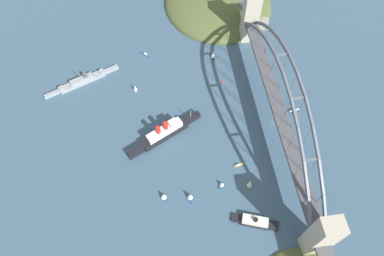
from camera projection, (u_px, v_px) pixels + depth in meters
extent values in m
plane|color=#385166|center=(272.00, 123.00, 338.11)|extent=(1400.00, 1400.00, 0.00)
cube|color=#ADA38E|center=(321.00, 237.00, 251.92)|extent=(13.28, 16.77, 57.53)
cube|color=#ADA38E|center=(250.00, 19.00, 375.50)|extent=(13.28, 16.77, 57.53)
cube|color=#47474C|center=(278.00, 108.00, 315.77)|extent=(222.13, 12.67, 2.40)
cube|color=#47474C|center=(246.00, 9.00, 387.35)|extent=(24.00, 12.67, 2.40)
cube|color=slate|center=(325.00, 213.00, 255.03)|extent=(24.77, 1.80, 19.31)
cube|color=slate|center=(321.00, 177.00, 254.43)|extent=(24.46, 1.80, 15.80)
cube|color=slate|center=(316.00, 142.00, 256.97)|extent=(24.08, 1.80, 12.26)
cube|color=slate|center=(309.00, 112.00, 262.67)|extent=(23.64, 1.80, 8.69)
cube|color=slate|center=(301.00, 85.00, 271.53)|extent=(23.14, 1.80, 5.05)
cube|color=slate|center=(293.00, 63.00, 283.54)|extent=(23.14, 1.80, 5.05)
cube|color=slate|center=(284.00, 47.00, 298.70)|extent=(23.64, 1.80, 8.69)
cube|color=slate|center=(276.00, 35.00, 317.02)|extent=(24.08, 1.80, 12.26)
cube|color=slate|center=(267.00, 27.00, 338.49)|extent=(24.46, 1.80, 15.80)
cube|color=slate|center=(259.00, 23.00, 363.12)|extent=(24.77, 1.80, 19.31)
cube|color=slate|center=(310.00, 215.00, 254.23)|extent=(24.77, 1.80, 19.31)
cube|color=slate|center=(306.00, 179.00, 253.63)|extent=(24.46, 1.80, 15.80)
cube|color=slate|center=(301.00, 144.00, 256.18)|extent=(24.08, 1.80, 12.26)
cube|color=slate|center=(294.00, 113.00, 261.88)|extent=(23.64, 1.80, 8.69)
cube|color=slate|center=(287.00, 87.00, 270.73)|extent=(23.14, 1.80, 5.05)
cube|color=slate|center=(279.00, 65.00, 282.74)|extent=(23.14, 1.80, 5.05)
cube|color=slate|center=(271.00, 48.00, 297.91)|extent=(23.64, 1.80, 8.69)
cube|color=slate|center=(264.00, 36.00, 316.22)|extent=(24.08, 1.80, 12.26)
cube|color=slate|center=(256.00, 28.00, 337.70)|extent=(24.46, 1.80, 15.80)
cube|color=slate|center=(249.00, 24.00, 362.32)|extent=(24.77, 1.80, 19.31)
cube|color=slate|center=(319.00, 233.00, 255.72)|extent=(1.40, 11.40, 1.40)
cube|color=slate|center=(311.00, 160.00, 254.51)|extent=(1.40, 11.40, 1.40)
cube|color=slate|center=(298.00, 98.00, 265.92)|extent=(1.40, 11.40, 1.40)
cube|color=slate|center=(282.00, 55.00, 289.93)|extent=(1.40, 11.40, 1.40)
cube|color=slate|center=(266.00, 31.00, 326.57)|extent=(1.40, 11.40, 1.40)
cube|color=slate|center=(250.00, 22.00, 375.82)|extent=(1.40, 11.40, 1.40)
cylinder|color=slate|center=(320.00, 198.00, 260.53)|extent=(0.56, 0.56, 15.53)
cylinder|color=slate|center=(305.00, 200.00, 259.73)|extent=(0.56, 0.56, 15.53)
cylinder|color=slate|center=(313.00, 167.00, 267.02)|extent=(0.56, 0.56, 28.55)
cylinder|color=slate|center=(299.00, 169.00, 266.22)|extent=(0.56, 0.56, 28.55)
cylinder|color=slate|center=(306.00, 139.00, 275.08)|extent=(0.56, 0.56, 37.84)
cylinder|color=slate|center=(292.00, 140.00, 274.29)|extent=(0.56, 0.56, 37.84)
cylinder|color=slate|center=(298.00, 113.00, 284.73)|extent=(0.56, 0.56, 43.42)
cylinder|color=slate|center=(285.00, 115.00, 283.93)|extent=(0.56, 0.56, 43.42)
cylinder|color=slate|center=(290.00, 91.00, 295.95)|extent=(0.56, 0.56, 45.28)
cylinder|color=slate|center=(277.00, 92.00, 295.15)|extent=(0.56, 0.56, 45.28)
cylinder|color=slate|center=(283.00, 71.00, 308.75)|extent=(0.56, 0.56, 43.42)
cylinder|color=slate|center=(271.00, 73.00, 307.95)|extent=(0.56, 0.56, 43.42)
cylinder|color=slate|center=(276.00, 55.00, 323.12)|extent=(0.56, 0.56, 37.84)
cylinder|color=slate|center=(264.00, 56.00, 322.33)|extent=(0.56, 0.56, 37.84)
cylinder|color=slate|center=(269.00, 41.00, 339.08)|extent=(0.56, 0.56, 28.55)
cylinder|color=slate|center=(257.00, 42.00, 338.28)|extent=(0.56, 0.56, 28.55)
cylinder|color=slate|center=(262.00, 30.00, 356.60)|extent=(0.56, 0.56, 15.53)
cylinder|color=slate|center=(251.00, 31.00, 355.81)|extent=(0.56, 0.56, 15.53)
ellipsoid|color=#4C562D|center=(218.00, 3.00, 433.08)|extent=(147.50, 132.97, 30.35)
ellipsoid|color=#756B5B|center=(252.00, 18.00, 418.21)|extent=(51.63, 39.89, 16.69)
cube|color=black|center=(165.00, 134.00, 327.44)|extent=(31.01, 46.73, 6.99)
cube|color=black|center=(192.00, 118.00, 337.28)|extent=(12.18, 16.56, 6.99)
cube|color=black|center=(136.00, 152.00, 317.60)|extent=(13.12, 17.06, 6.99)
cube|color=white|center=(165.00, 131.00, 321.89)|extent=(24.11, 35.50, 6.09)
cube|color=white|center=(173.00, 123.00, 321.00)|extent=(10.10, 10.37, 3.20)
cylinder|color=red|center=(166.00, 126.00, 316.44)|extent=(4.34, 4.34, 8.06)
cylinder|color=red|center=(158.00, 130.00, 313.95)|extent=(4.34, 4.34, 8.06)
cylinder|color=tan|center=(191.00, 114.00, 329.46)|extent=(0.50, 0.50, 10.00)
cube|color=gray|center=(82.00, 81.00, 363.59)|extent=(26.77, 48.08, 3.74)
cube|color=gray|center=(52.00, 94.00, 354.75)|extent=(9.80, 16.40, 3.74)
cube|color=gray|center=(111.00, 69.00, 372.42)|extent=(10.48, 16.69, 3.74)
cube|color=gray|center=(81.00, 79.00, 360.71)|extent=(15.64, 25.01, 3.04)
cylinder|color=gray|center=(61.00, 88.00, 354.99)|extent=(5.72, 5.72, 2.20)
cylinder|color=gray|center=(102.00, 71.00, 367.14)|extent=(5.72, 5.72, 2.20)
cylinder|color=gray|center=(80.00, 75.00, 355.18)|extent=(0.60, 0.60, 10.00)
cylinder|color=#4C4C51|center=(85.00, 75.00, 358.88)|extent=(4.49, 4.49, 4.40)
cube|color=black|center=(255.00, 222.00, 285.65)|extent=(16.24, 24.88, 2.01)
cube|color=black|center=(236.00, 218.00, 287.23)|extent=(8.64, 9.39, 2.01)
cube|color=black|center=(273.00, 225.00, 284.06)|extent=(9.87, 9.81, 2.01)
cube|color=beige|center=(255.00, 221.00, 283.34)|extent=(14.30, 22.61, 3.43)
cylinder|color=black|center=(256.00, 220.00, 280.86)|extent=(3.71, 3.71, 2.40)
cylinder|color=#B7B7B2|center=(293.00, 113.00, 344.03)|extent=(5.35, 1.97, 0.90)
cylinder|color=#B7B7B2|center=(296.00, 112.00, 344.52)|extent=(5.35, 1.97, 0.90)
cylinder|color=maroon|center=(294.00, 112.00, 343.07)|extent=(0.14, 0.14, 1.37)
cylinder|color=maroon|center=(296.00, 112.00, 343.56)|extent=(0.14, 0.14, 1.37)
ellipsoid|color=beige|center=(295.00, 111.00, 342.25)|extent=(8.02, 2.75, 1.13)
cylinder|color=maroon|center=(293.00, 108.00, 344.04)|extent=(1.00, 1.21, 1.07)
cube|color=beige|center=(295.00, 110.00, 342.34)|extent=(3.89, 10.88, 0.20)
cube|color=beige|center=(297.00, 114.00, 340.41)|extent=(1.92, 4.23, 0.12)
cube|color=maroon|center=(297.00, 113.00, 339.39)|extent=(1.10, 0.34, 1.50)
cube|color=silver|center=(136.00, 89.00, 359.81)|extent=(4.25, 1.91, 0.89)
cube|color=silver|center=(135.00, 87.00, 361.26)|extent=(1.43, 0.83, 0.89)
cube|color=silver|center=(136.00, 91.00, 358.37)|extent=(1.44, 0.98, 0.89)
cylinder|color=tan|center=(135.00, 87.00, 356.45)|extent=(0.16, 0.16, 7.46)
cone|color=white|center=(135.00, 88.00, 356.13)|extent=(4.02, 4.02, 5.97)
cube|color=#234C8C|center=(165.00, 198.00, 296.95)|extent=(5.87, 5.18, 0.85)
cube|color=#234C8C|center=(168.00, 201.00, 295.54)|extent=(2.12, 1.95, 0.85)
cube|color=#234C8C|center=(162.00, 195.00, 298.36)|extent=(2.25, 2.13, 0.85)
cylinder|color=tan|center=(165.00, 197.00, 293.22)|extent=(0.16, 0.16, 7.52)
cone|color=silver|center=(164.00, 196.00, 294.16)|extent=(7.04, 7.04, 6.02)
cube|color=#2D6B3D|center=(214.00, 58.00, 383.29)|extent=(5.88, 4.82, 0.86)
cube|color=#2D6B3D|center=(216.00, 60.00, 381.79)|extent=(2.10, 1.84, 0.86)
cube|color=#2D6B3D|center=(212.00, 56.00, 384.79)|extent=(2.21, 2.02, 0.86)
cylinder|color=tan|center=(214.00, 55.00, 378.82)|extent=(0.16, 0.16, 9.24)
cone|color=white|center=(213.00, 54.00, 379.87)|extent=(6.88, 6.88, 7.39)
cube|color=gold|center=(239.00, 165.00, 313.61)|extent=(2.80, 5.70, 1.12)
cube|color=gold|center=(242.00, 164.00, 314.26)|extent=(1.29, 1.98, 1.12)
cube|color=gold|center=(235.00, 166.00, 312.95)|extent=(1.47, 2.02, 1.12)
cube|color=beige|center=(238.00, 165.00, 312.57)|extent=(1.89, 2.96, 1.03)
cube|color=#234C8C|center=(190.00, 199.00, 296.63)|extent=(5.66, 3.50, 0.96)
cube|color=#234C8C|center=(192.00, 203.00, 294.86)|extent=(1.94, 1.46, 0.96)
cube|color=#234C8C|center=(189.00, 195.00, 298.40)|extent=(1.99, 1.69, 0.96)
cylinder|color=tan|center=(191.00, 197.00, 292.50)|extent=(0.16, 0.16, 8.25)
cone|color=white|center=(190.00, 196.00, 293.63)|extent=(5.65, 5.65, 6.60)
cube|color=#234C8C|center=(145.00, 54.00, 386.14)|extent=(6.92, 7.02, 0.84)
cube|color=#234C8C|center=(142.00, 52.00, 387.69)|extent=(2.70, 2.72, 0.84)
cube|color=#234C8C|center=(148.00, 56.00, 384.59)|extent=(2.90, 2.91, 0.84)
cube|color=beige|center=(145.00, 54.00, 384.92)|extent=(4.00, 4.04, 1.34)
cube|color=gold|center=(250.00, 185.00, 303.65)|extent=(5.68, 4.58, 0.93)
cube|color=gold|center=(251.00, 181.00, 305.34)|extent=(2.03, 1.78, 0.93)
cube|color=gold|center=(248.00, 188.00, 301.95)|extent=(2.13, 1.98, 0.93)
cylinder|color=tan|center=(250.00, 182.00, 300.30)|extent=(0.16, 0.16, 7.45)
cone|color=white|center=(250.00, 184.00, 299.88)|extent=(6.33, 6.33, 5.96)
cube|color=#234C8C|center=(221.00, 186.00, 303.00)|extent=(4.10, 4.64, 0.94)
cube|color=#234C8C|center=(219.00, 188.00, 301.99)|extent=(1.56, 1.68, 0.94)
cube|color=#234C8C|center=(223.00, 184.00, 304.00)|extent=(1.71, 1.79, 0.94)
cylinder|color=tan|center=(221.00, 185.00, 300.00)|extent=(0.16, 0.16, 5.83)
cone|color=white|center=(222.00, 184.00, 300.69)|extent=(5.39, 5.39, 4.67)
cone|color=red|center=(223.00, 81.00, 364.80)|extent=(2.20, 2.20, 2.20)
sphere|color=#F2E566|center=(223.00, 80.00, 363.61)|extent=(0.50, 0.50, 0.50)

